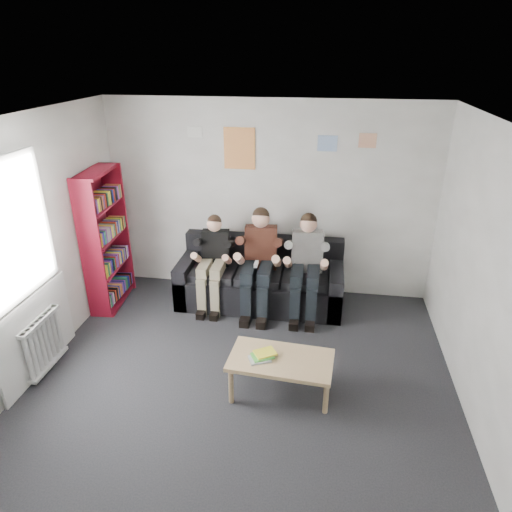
# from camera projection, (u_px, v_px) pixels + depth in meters

# --- Properties ---
(room_shell) EXTENTS (5.00, 5.00, 5.00)m
(room_shell) POSITION_uv_depth(u_px,v_px,m) (233.00, 285.00, 4.05)
(room_shell) COLOR black
(room_shell) RESTS_ON ground
(sofa) EXTENTS (2.23, 0.91, 0.86)m
(sofa) POSITION_uv_depth(u_px,v_px,m) (261.00, 281.00, 6.35)
(sofa) COLOR black
(sofa) RESTS_ON ground
(bookshelf) EXTENTS (0.28, 0.85, 1.88)m
(bookshelf) POSITION_uv_depth(u_px,v_px,m) (106.00, 240.00, 6.06)
(bookshelf) COLOR maroon
(bookshelf) RESTS_ON ground
(coffee_table) EXTENTS (1.04, 0.57, 0.42)m
(coffee_table) POSITION_uv_depth(u_px,v_px,m) (281.00, 362.00, 4.61)
(coffee_table) COLOR tan
(coffee_table) RESTS_ON ground
(game_cases) EXTENTS (0.26, 0.22, 0.05)m
(game_cases) POSITION_uv_depth(u_px,v_px,m) (262.00, 356.00, 4.59)
(game_cases) COLOR silver
(game_cases) RESTS_ON coffee_table
(person_left) EXTENTS (0.36, 0.78, 1.26)m
(person_left) POSITION_uv_depth(u_px,v_px,m) (213.00, 263.00, 6.12)
(person_left) COLOR black
(person_left) RESTS_ON sofa
(person_middle) EXTENTS (0.43, 0.92, 1.39)m
(person_middle) POSITION_uv_depth(u_px,v_px,m) (259.00, 263.00, 6.01)
(person_middle) COLOR #4F261A
(person_middle) RESTS_ON sofa
(person_right) EXTENTS (0.41, 0.87, 1.34)m
(person_right) POSITION_uv_depth(u_px,v_px,m) (306.00, 267.00, 5.93)
(person_right) COLOR silver
(person_right) RESTS_ON sofa
(radiator) EXTENTS (0.10, 0.64, 0.60)m
(radiator) POSITION_uv_depth(u_px,v_px,m) (44.00, 343.00, 4.94)
(radiator) COLOR silver
(radiator) RESTS_ON ground
(window) EXTENTS (0.05, 1.30, 2.36)m
(window) POSITION_uv_depth(u_px,v_px,m) (25.00, 287.00, 4.67)
(window) COLOR white
(window) RESTS_ON room_shell
(poster_large) EXTENTS (0.42, 0.01, 0.55)m
(poster_large) POSITION_uv_depth(u_px,v_px,m) (239.00, 148.00, 6.05)
(poster_large) COLOR #F0D654
(poster_large) RESTS_ON room_shell
(poster_blue) EXTENTS (0.25, 0.01, 0.20)m
(poster_blue) POSITION_uv_depth(u_px,v_px,m) (327.00, 143.00, 5.84)
(poster_blue) COLOR #448BE9
(poster_blue) RESTS_ON room_shell
(poster_pink) EXTENTS (0.22, 0.01, 0.18)m
(poster_pink) POSITION_uv_depth(u_px,v_px,m) (368.00, 141.00, 5.75)
(poster_pink) COLOR #D342A5
(poster_pink) RESTS_ON room_shell
(poster_sign) EXTENTS (0.20, 0.01, 0.14)m
(poster_sign) POSITION_uv_depth(u_px,v_px,m) (195.00, 132.00, 6.05)
(poster_sign) COLOR white
(poster_sign) RESTS_ON room_shell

